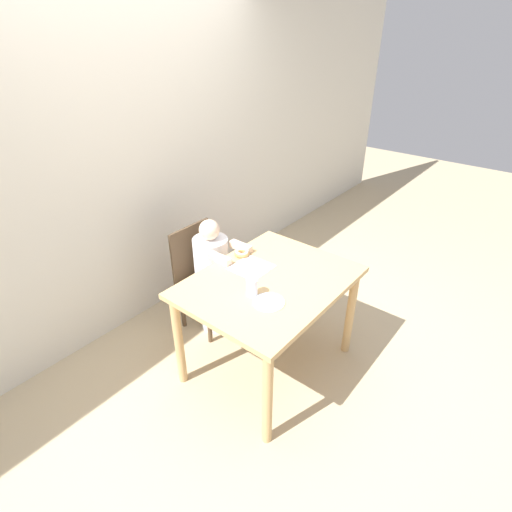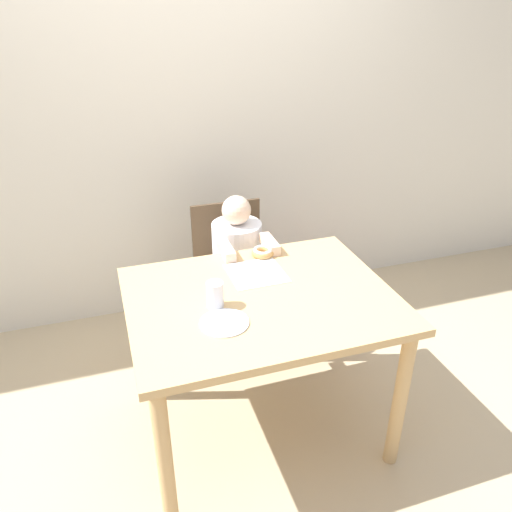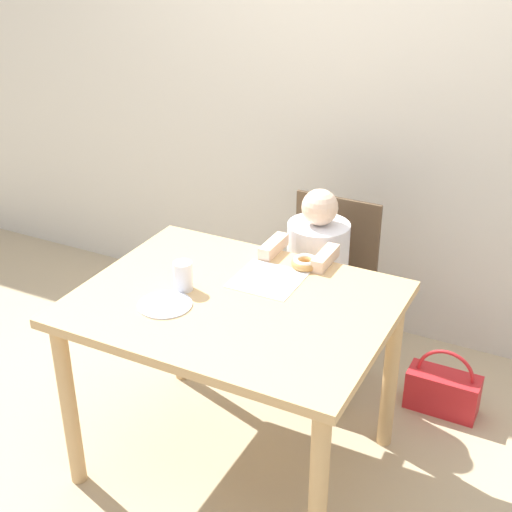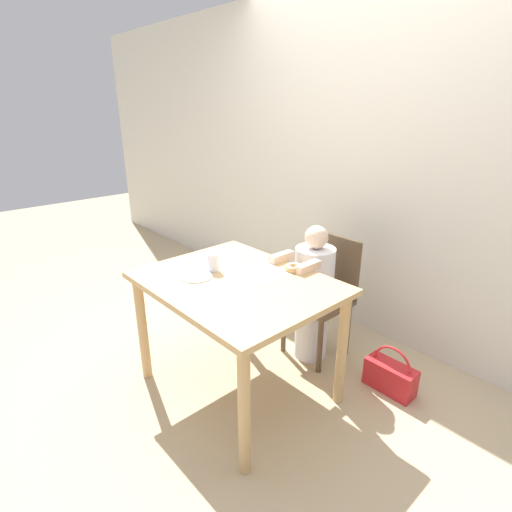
{
  "view_description": "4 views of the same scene",
  "coord_description": "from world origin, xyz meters",
  "px_view_note": "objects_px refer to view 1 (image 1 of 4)",
  "views": [
    {
      "loc": [
        -1.71,
        -1.28,
        2.17
      ],
      "look_at": [
        0.02,
        0.13,
        0.86
      ],
      "focal_mm": 28.0,
      "sensor_mm": 36.0,
      "label": 1
    },
    {
      "loc": [
        -0.57,
        -1.67,
        1.85
      ],
      "look_at": [
        0.02,
        0.13,
        0.86
      ],
      "focal_mm": 35.0,
      "sensor_mm": 36.0,
      "label": 2
    },
    {
      "loc": [
        1.06,
        -1.9,
        2.02
      ],
      "look_at": [
        0.02,
        0.13,
        0.86
      ],
      "focal_mm": 50.0,
      "sensor_mm": 36.0,
      "label": 3
    },
    {
      "loc": [
        1.6,
        -1.3,
        1.68
      ],
      "look_at": [
        0.02,
        0.13,
        0.86
      ],
      "focal_mm": 28.0,
      "sensor_mm": 36.0,
      "label": 4
    }
  ],
  "objects_px": {
    "child_figure": "(213,278)",
    "donut": "(242,253)",
    "handbag": "(252,281)",
    "cup": "(252,287)",
    "chair": "(203,277)"
  },
  "relations": [
    {
      "from": "donut",
      "to": "handbag",
      "type": "bearing_deg",
      "value": 33.29
    },
    {
      "from": "chair",
      "to": "child_figure",
      "type": "height_order",
      "value": "child_figure"
    },
    {
      "from": "chair",
      "to": "handbag",
      "type": "xyz_separation_m",
      "value": [
        0.58,
        -0.03,
        -0.33
      ]
    },
    {
      "from": "cup",
      "to": "donut",
      "type": "bearing_deg",
      "value": 47.92
    },
    {
      "from": "chair",
      "to": "child_figure",
      "type": "xyz_separation_m",
      "value": [
        0.0,
        -0.11,
        0.04
      ]
    },
    {
      "from": "chair",
      "to": "cup",
      "type": "relative_size",
      "value": 7.71
    },
    {
      "from": "child_figure",
      "to": "donut",
      "type": "relative_size",
      "value": 8.75
    },
    {
      "from": "child_figure",
      "to": "cup",
      "type": "bearing_deg",
      "value": -113.62
    },
    {
      "from": "donut",
      "to": "handbag",
      "type": "xyz_separation_m",
      "value": [
        0.52,
        0.34,
        -0.66
      ]
    },
    {
      "from": "chair",
      "to": "donut",
      "type": "distance_m",
      "value": 0.5
    },
    {
      "from": "handbag",
      "to": "cup",
      "type": "height_order",
      "value": "cup"
    },
    {
      "from": "donut",
      "to": "handbag",
      "type": "height_order",
      "value": "donut"
    },
    {
      "from": "handbag",
      "to": "cup",
      "type": "bearing_deg",
      "value": -140.34
    },
    {
      "from": "handbag",
      "to": "cup",
      "type": "xyz_separation_m",
      "value": [
        -0.85,
        -0.7,
        0.69
      ]
    },
    {
      "from": "chair",
      "to": "cup",
      "type": "distance_m",
      "value": 0.86
    }
  ]
}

